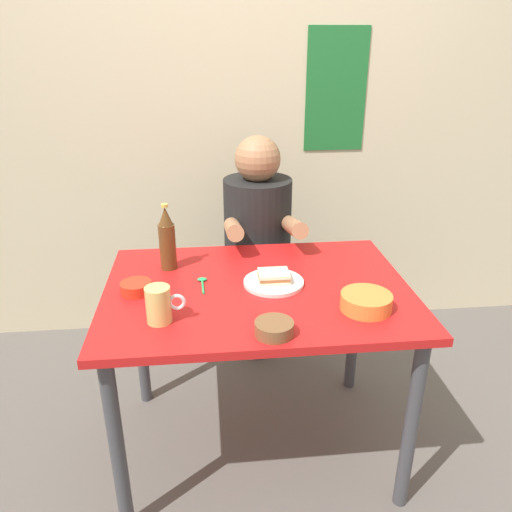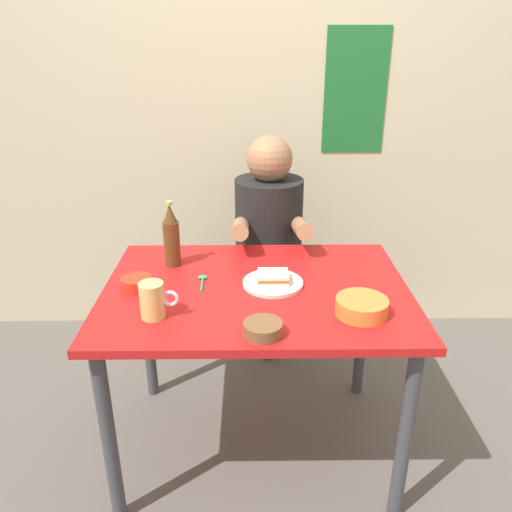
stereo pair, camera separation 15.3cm
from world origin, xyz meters
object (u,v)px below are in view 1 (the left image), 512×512
Objects in this scene: sauce_bowl_chili at (136,286)px; person_seated at (258,222)px; sandwich at (274,276)px; beer_bottle at (167,240)px; stool at (257,298)px; beer_mug at (159,305)px; dining_table at (257,309)px; plate_orange at (274,282)px.

person_seated is at bearing 50.94° from sauce_bowl_chili.
sauce_bowl_chili is at bearing -178.76° from sandwich.
beer_bottle is at bearing 154.95° from sandwich.
stool is 4.09× the size of sauce_bowl_chili.
person_seated is 6.54× the size of sandwich.
sauce_bowl_chili is at bearing 115.00° from beer_mug.
stool is at bearing 51.45° from sauce_bowl_chili.
beer_bottle is (-0.33, 0.20, 0.21)m from dining_table.
sandwich is at bearing 1.24° from sauce_bowl_chili.
beer_mug is (-0.39, -0.22, 0.03)m from sandwich.
plate_orange is 0.44m from beer_bottle.
sauce_bowl_chili is at bearing -118.36° from beer_bottle.
beer_bottle is (0.01, 0.40, 0.06)m from beer_mug.
dining_table is 0.45m from sauce_bowl_chili.
sauce_bowl_chili is (-0.49, -0.01, 0.02)m from plate_orange.
beer_bottle is 2.38× the size of sauce_bowl_chili.
person_seated is 0.60m from sandwich.
beer_mug is at bearing -148.08° from dining_table.
plate_orange is 0.84× the size of beer_bottle.
plate_orange is at bearing 29.45° from beer_mug.
beer_mug reaches higher than sauce_bowl_chili.
sauce_bowl_chili is (-0.49, -0.01, -0.01)m from sandwich.
dining_table is 0.12m from plate_orange.
sauce_bowl_chili is (-0.50, -0.61, -0.00)m from person_seated.
sauce_bowl_chili reaches higher than dining_table.
stool is 0.73m from plate_orange.
dining_table is 0.14m from sandwich.
beer_mug is (-0.33, -0.21, 0.15)m from dining_table.
sandwich is at bearing -90.65° from person_seated.
sauce_bowl_chili reaches higher than plate_orange.
sandwich is at bearing 90.00° from plate_orange.
plate_orange reaches higher than stool.
stool is 0.75m from sandwich.
beer_bottle is at bearing 89.27° from beer_mug.
person_seated is at bearing -90.00° from stool.
sauce_bowl_chili is at bearing -128.55° from stool.
plate_orange is at bearing 14.00° from dining_table.
person_seated reaches higher than beer_mug.
stool is at bearing 47.67° from beer_bottle.
sauce_bowl_chili is (-0.43, 0.00, 0.12)m from dining_table.
person_seated reaches higher than sandwich.
beer_mug reaches higher than sandwich.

